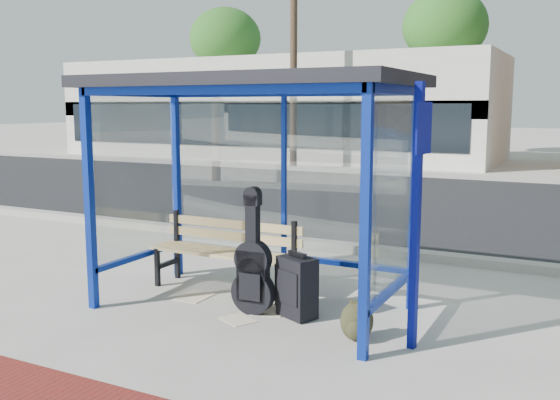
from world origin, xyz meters
The scene contains 18 objects.
ground centered at (0.00, 0.00, 0.00)m, with size 120.00×120.00×0.00m, color #B2ADA0.
curb_near centered at (0.00, 2.90, 0.06)m, with size 60.00×0.25×0.12m, color gray.
street_asphalt centered at (0.00, 8.00, 0.00)m, with size 60.00×10.00×0.00m, color black.
curb_far centered at (0.00, 13.10, 0.06)m, with size 60.00×0.25×0.12m, color gray.
far_sidewalk centered at (0.00, 15.00, 0.00)m, with size 60.00×4.00×0.01m, color #B2ADA0.
bus_shelter centered at (0.00, 0.07, 2.07)m, with size 3.30×1.80×2.42m.
storefront_white centered at (-9.00, 17.99, 2.00)m, with size 18.00×6.04×4.00m.
tree_left centered at (-14.00, 22.00, 5.45)m, with size 3.60×3.60×7.03m.
tree_mid centered at (-3.00, 22.00, 5.45)m, with size 3.60×3.60×7.03m.
utility_pole_west centered at (-6.00, 13.40, 4.11)m, with size 1.60×0.24×8.00m.
bench centered at (-0.60, 0.46, 0.48)m, with size 1.82×0.45×0.86m.
guitar_bag centered at (0.10, -0.15, 0.45)m, with size 0.46×0.15×1.24m.
suitcase centered at (0.55, -0.05, 0.31)m, with size 0.46×0.39×0.68m.
backpack centered at (1.30, -0.37, 0.17)m, with size 0.35×0.33×0.36m.
sign_post centered at (1.81, -0.32, 1.30)m, with size 0.11×0.29×2.32m.
newspaper_a centered at (-0.76, 0.04, 0.00)m, with size 0.41×0.32×0.01m, color white.
newspaper_b centered at (0.06, -0.39, 0.00)m, with size 0.34×0.27×0.01m, color white.
newspaper_c centered at (0.20, 0.01, 0.00)m, with size 0.41×0.32×0.01m, color white.
Camera 1 is at (3.15, -5.52, 2.12)m, focal length 40.00 mm.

